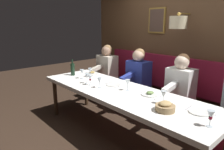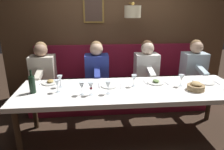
{
  "view_description": "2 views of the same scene",
  "coord_description": "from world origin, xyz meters",
  "px_view_note": "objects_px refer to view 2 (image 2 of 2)",
  "views": [
    {
      "loc": [
        -1.98,
        -2.03,
        1.69
      ],
      "look_at": [
        0.05,
        0.23,
        0.92
      ],
      "focal_mm": 32.9,
      "sensor_mm": 36.0,
      "label": 1
    },
    {
      "loc": [
        -2.47,
        0.46,
        1.76
      ],
      "look_at": [
        0.05,
        0.23,
        0.92
      ],
      "focal_mm": 32.55,
      "sensor_mm": 36.0,
      "label": 2
    }
  ],
  "objects_px": {
    "bread_bowl": "(196,87)",
    "wine_glass_4": "(60,79)",
    "diner_near": "(146,65)",
    "wine_glass_1": "(134,78)",
    "wine_glass_0": "(57,83)",
    "dining_table": "(129,93)",
    "wine_glass_7": "(82,86)",
    "wine_glass_3": "(91,86)",
    "diner_nearest": "(194,64)",
    "diner_middle": "(97,66)",
    "wine_glass_2": "(108,85)",
    "diner_far": "(43,67)",
    "wine_glass_6": "(181,78)",
    "wine_bottle": "(32,84)"
  },
  "relations": [
    {
      "from": "diner_middle",
      "to": "diner_far",
      "type": "distance_m",
      "value": 0.91
    },
    {
      "from": "bread_bowl",
      "to": "wine_glass_6",
      "type": "bearing_deg",
      "value": 40.42
    },
    {
      "from": "diner_middle",
      "to": "wine_glass_2",
      "type": "bearing_deg",
      "value": -173.32
    },
    {
      "from": "wine_glass_0",
      "to": "wine_glass_4",
      "type": "bearing_deg",
      "value": -1.99
    },
    {
      "from": "diner_nearest",
      "to": "diner_far",
      "type": "distance_m",
      "value": 2.64
    },
    {
      "from": "diner_near",
      "to": "wine_glass_6",
      "type": "bearing_deg",
      "value": -162.84
    },
    {
      "from": "wine_glass_4",
      "to": "wine_bottle",
      "type": "xyz_separation_m",
      "value": [
        -0.17,
        0.31,
        -0.0
      ]
    },
    {
      "from": "dining_table",
      "to": "wine_glass_4",
      "type": "height_order",
      "value": "wine_glass_4"
    },
    {
      "from": "diner_nearest",
      "to": "diner_middle",
      "type": "xyz_separation_m",
      "value": [
        0.0,
        1.74,
        0.0
      ]
    },
    {
      "from": "wine_glass_0",
      "to": "wine_glass_7",
      "type": "xyz_separation_m",
      "value": [
        -0.11,
        -0.31,
        0.0
      ]
    },
    {
      "from": "wine_glass_1",
      "to": "wine_glass_4",
      "type": "distance_m",
      "value": 1.0
    },
    {
      "from": "dining_table",
      "to": "wine_glass_2",
      "type": "xyz_separation_m",
      "value": [
        -0.14,
        0.3,
        0.18
      ]
    },
    {
      "from": "diner_far",
      "to": "wine_glass_4",
      "type": "xyz_separation_m",
      "value": [
        -0.74,
        -0.4,
        0.04
      ]
    },
    {
      "from": "dining_table",
      "to": "wine_glass_7",
      "type": "bearing_deg",
      "value": 103.02
    },
    {
      "from": "wine_glass_0",
      "to": "wine_glass_7",
      "type": "bearing_deg",
      "value": -109.27
    },
    {
      "from": "diner_far",
      "to": "wine_glass_0",
      "type": "bearing_deg",
      "value": -156.79
    },
    {
      "from": "diner_nearest",
      "to": "wine_glass_0",
      "type": "height_order",
      "value": "diner_nearest"
    },
    {
      "from": "dining_table",
      "to": "wine_glass_7",
      "type": "relative_size",
      "value": 17.98
    },
    {
      "from": "wine_glass_1",
      "to": "diner_middle",
      "type": "bearing_deg",
      "value": 31.46
    },
    {
      "from": "wine_glass_0",
      "to": "wine_glass_4",
      "type": "xyz_separation_m",
      "value": [
        0.18,
        -0.01,
        0.0
      ]
    },
    {
      "from": "diner_middle",
      "to": "wine_glass_2",
      "type": "distance_m",
      "value": 1.03
    },
    {
      "from": "wine_glass_6",
      "to": "wine_glass_3",
      "type": "bearing_deg",
      "value": 98.95
    },
    {
      "from": "diner_near",
      "to": "diner_middle",
      "type": "relative_size",
      "value": 1.0
    },
    {
      "from": "wine_glass_0",
      "to": "wine_glass_4",
      "type": "distance_m",
      "value": 0.18
    },
    {
      "from": "wine_glass_4",
      "to": "wine_glass_2",
      "type": "bearing_deg",
      "value": -114.4
    },
    {
      "from": "wine_glass_0",
      "to": "wine_glass_7",
      "type": "height_order",
      "value": "same"
    },
    {
      "from": "diner_near",
      "to": "wine_glass_0",
      "type": "relative_size",
      "value": 4.82
    },
    {
      "from": "wine_glass_4",
      "to": "diner_near",
      "type": "bearing_deg",
      "value": -61.66
    },
    {
      "from": "wine_glass_4",
      "to": "diner_nearest",
      "type": "bearing_deg",
      "value": -71.71
    },
    {
      "from": "wine_glass_3",
      "to": "wine_glass_6",
      "type": "distance_m",
      "value": 1.24
    },
    {
      "from": "bread_bowl",
      "to": "diner_nearest",
      "type": "bearing_deg",
      "value": -24.92
    },
    {
      "from": "wine_glass_2",
      "to": "wine_glass_7",
      "type": "relative_size",
      "value": 1.0
    },
    {
      "from": "wine_glass_2",
      "to": "wine_bottle",
      "type": "bearing_deg",
      "value": 83.18
    },
    {
      "from": "bread_bowl",
      "to": "wine_glass_1",
      "type": "bearing_deg",
      "value": 74.88
    },
    {
      "from": "bread_bowl",
      "to": "wine_glass_4",
      "type": "bearing_deg",
      "value": 81.35
    },
    {
      "from": "wine_glass_1",
      "to": "wine_glass_2",
      "type": "height_order",
      "value": "same"
    },
    {
      "from": "diner_near",
      "to": "wine_glass_1",
      "type": "xyz_separation_m",
      "value": [
        -0.8,
        0.38,
        0.04
      ]
    },
    {
      "from": "wine_glass_7",
      "to": "wine_glass_6",
      "type": "bearing_deg",
      "value": -82.6
    },
    {
      "from": "wine_glass_4",
      "to": "wine_glass_6",
      "type": "xyz_separation_m",
      "value": [
        -0.11,
        -1.64,
        0.0
      ]
    },
    {
      "from": "diner_near",
      "to": "wine_glass_3",
      "type": "xyz_separation_m",
      "value": [
        -1.04,
        0.96,
        0.04
      ]
    },
    {
      "from": "wine_glass_3",
      "to": "wine_glass_7",
      "type": "height_order",
      "value": "same"
    },
    {
      "from": "wine_glass_0",
      "to": "bread_bowl",
      "type": "distance_m",
      "value": 1.78
    },
    {
      "from": "wine_glass_1",
      "to": "wine_glass_3",
      "type": "height_order",
      "value": "same"
    },
    {
      "from": "diner_near",
      "to": "bread_bowl",
      "type": "distance_m",
      "value": 1.09
    },
    {
      "from": "diner_nearest",
      "to": "diner_middle",
      "type": "relative_size",
      "value": 1.0
    },
    {
      "from": "diner_near",
      "to": "diner_far",
      "type": "relative_size",
      "value": 1.0
    },
    {
      "from": "diner_middle",
      "to": "wine_glass_6",
      "type": "distance_m",
      "value": 1.42
    },
    {
      "from": "diner_far",
      "to": "wine_glass_2",
      "type": "bearing_deg",
      "value": -135.0
    },
    {
      "from": "wine_glass_3",
      "to": "wine_glass_4",
      "type": "distance_m",
      "value": 0.51
    },
    {
      "from": "wine_glass_4",
      "to": "wine_glass_6",
      "type": "relative_size",
      "value": 1.0
    }
  ]
}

